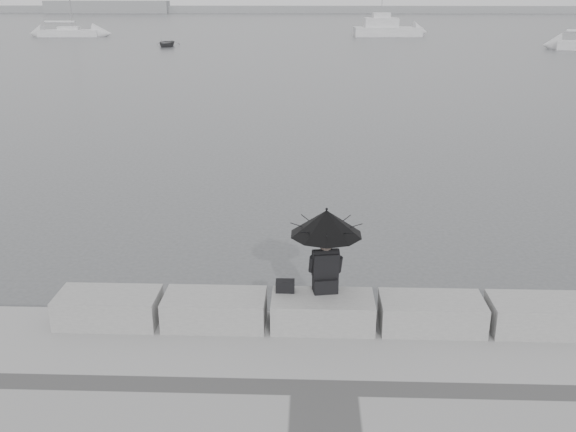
{
  "coord_description": "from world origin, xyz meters",
  "views": [
    {
      "loc": [
        -0.22,
        -9.45,
        5.54
      ],
      "look_at": [
        -0.67,
        3.0,
        1.12
      ],
      "focal_mm": 40.0,
      "sensor_mm": 36.0,
      "label": 1
    }
  ],
  "objects_px": {
    "seated_person": "(326,232)",
    "sailboat_left": "(69,32)",
    "motor_cruiser": "(387,29)",
    "dinghy": "(167,43)"
  },
  "relations": [
    {
      "from": "sailboat_left",
      "to": "motor_cruiser",
      "type": "bearing_deg",
      "value": -1.76
    },
    {
      "from": "dinghy",
      "to": "seated_person",
      "type": "bearing_deg",
      "value": -77.63
    },
    {
      "from": "seated_person",
      "to": "motor_cruiser",
      "type": "height_order",
      "value": "motor_cruiser"
    },
    {
      "from": "motor_cruiser",
      "to": "dinghy",
      "type": "distance_m",
      "value": 28.76
    },
    {
      "from": "sailboat_left",
      "to": "motor_cruiser",
      "type": "xyz_separation_m",
      "value": [
        39.11,
        1.83,
        0.36
      ]
    },
    {
      "from": "motor_cruiser",
      "to": "dinghy",
      "type": "height_order",
      "value": "motor_cruiser"
    },
    {
      "from": "seated_person",
      "to": "sailboat_left",
      "type": "relative_size",
      "value": 0.11
    },
    {
      "from": "seated_person",
      "to": "sailboat_left",
      "type": "bearing_deg",
      "value": 102.89
    },
    {
      "from": "seated_person",
      "to": "motor_cruiser",
      "type": "xyz_separation_m",
      "value": [
        9.03,
        73.3,
        -1.1
      ]
    },
    {
      "from": "seated_person",
      "to": "sailboat_left",
      "type": "distance_m",
      "value": 77.55
    }
  ]
}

